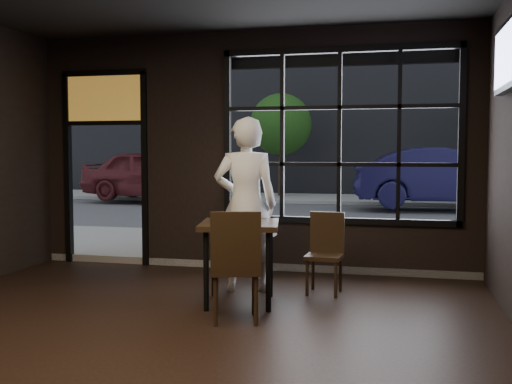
% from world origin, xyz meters
% --- Properties ---
extents(floor, '(6.00, 7.00, 0.02)m').
position_xyz_m(floor, '(0.00, 0.00, -0.01)').
color(floor, black).
rests_on(floor, ground).
extents(window_frame, '(3.06, 0.12, 2.28)m').
position_xyz_m(window_frame, '(1.20, 3.50, 1.80)').
color(window_frame, black).
rests_on(window_frame, ground).
extents(stained_transom, '(1.20, 0.06, 0.70)m').
position_xyz_m(stained_transom, '(-2.10, 3.50, 2.35)').
color(stained_transom, orange).
rests_on(stained_transom, ground).
extents(street_asphalt, '(60.00, 41.00, 0.04)m').
position_xyz_m(street_asphalt, '(0.00, 24.00, -0.02)').
color(street_asphalt, '#545456').
rests_on(street_asphalt, ground).
extents(building_across, '(28.00, 12.00, 15.00)m').
position_xyz_m(building_across, '(0.00, 23.00, 7.50)').
color(building_across, '#5B5956').
rests_on(building_across, ground).
extents(cafe_table, '(0.93, 0.93, 0.87)m').
position_xyz_m(cafe_table, '(0.34, 1.73, 0.44)').
color(cafe_table, black).
rests_on(cafe_table, floor).
extents(chair_near, '(0.57, 0.57, 1.06)m').
position_xyz_m(chair_near, '(0.46, 1.11, 0.53)').
color(chair_near, black).
rests_on(chair_near, floor).
extents(chair_window, '(0.42, 0.42, 0.91)m').
position_xyz_m(chair_window, '(1.15, 2.36, 0.46)').
color(chair_window, black).
rests_on(chair_window, floor).
extents(man, '(0.82, 0.64, 1.99)m').
position_xyz_m(man, '(0.25, 2.33, 1.00)').
color(man, white).
rests_on(man, floor).
extents(hotdog, '(0.21, 0.14, 0.06)m').
position_xyz_m(hotdog, '(0.37, 1.86, 0.90)').
color(hotdog, tan).
rests_on(hotdog, cafe_table).
extents(cup, '(0.15, 0.15, 0.10)m').
position_xyz_m(cup, '(0.16, 1.62, 0.91)').
color(cup, silver).
rests_on(cup, cafe_table).
extents(tv, '(0.13, 1.11, 0.65)m').
position_xyz_m(tv, '(2.93, 1.76, 2.49)').
color(tv, black).
rests_on(tv, wall_right).
extents(navy_car, '(4.95, 2.14, 1.59)m').
position_xyz_m(navy_car, '(3.18, 12.31, 0.89)').
color(navy_car, '#141137').
rests_on(navy_car, street_asphalt).
extents(maroon_car, '(4.68, 2.27, 1.54)m').
position_xyz_m(maroon_car, '(-5.26, 12.76, 0.87)').
color(maroon_car, '#581C1F').
rests_on(maroon_car, street_asphalt).
extents(tree_left, '(2.05, 2.05, 3.49)m').
position_xyz_m(tree_left, '(-1.85, 15.31, 2.46)').
color(tree_left, '#332114').
rests_on(tree_left, street_asphalt).
extents(tree_right, '(2.07, 2.07, 3.53)m').
position_xyz_m(tree_right, '(4.74, 14.60, 2.48)').
color(tree_right, '#332114').
rests_on(tree_right, street_asphalt).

